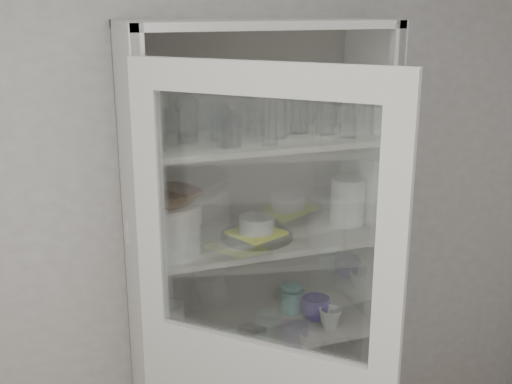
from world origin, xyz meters
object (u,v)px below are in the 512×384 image
object	(u,v)px
pantry_cabinet	(251,301)
cream_bowl	(171,213)
grey_bowl_stack	(348,201)
mug_white	(330,318)
white_canister	(170,322)
terracotta_bowl	(171,197)
goblet_1	(185,113)
measuring_cups	(250,333)
white_ramekin	(257,224)
mug_teal	(294,301)
goblet_2	(249,112)
plate_stack_front	(172,238)
mug_blue	(316,308)
goblet_3	(336,105)
yellow_trivet	(257,233)
plate_stack_back	(150,227)
glass_platter	(257,236)
teal_jar	(292,299)
goblet_0	(191,115)

from	to	relation	value
pantry_cabinet	cream_bowl	distance (m)	0.62
grey_bowl_stack	mug_white	xyz separation A→B (m)	(-0.13, -0.13, -0.46)
white_canister	terracotta_bowl	bearing A→B (deg)	-87.84
goblet_1	measuring_cups	xyz separation A→B (m)	(0.19, -0.21, -0.87)
white_canister	white_ramekin	bearing A→B (deg)	-7.44
grey_bowl_stack	mug_teal	xyz separation A→B (m)	(-0.21, 0.07, -0.45)
goblet_2	measuring_cups	bearing A→B (deg)	-109.02
goblet_2	mug_white	bearing A→B (deg)	-43.87
plate_stack_front	cream_bowl	bearing A→B (deg)	0.00
goblet_2	mug_blue	distance (m)	0.88
goblet_1	mug_teal	bearing A→B (deg)	-5.26
pantry_cabinet	measuring_cups	xyz separation A→B (m)	(-0.06, -0.17, -0.06)
mug_white	white_canister	xyz separation A→B (m)	(-0.64, 0.15, 0.03)
goblet_1	terracotta_bowl	distance (m)	0.35
goblet_3	mug_blue	xyz separation A→B (m)	(-0.14, -0.15, -0.84)
goblet_1	yellow_trivet	bearing A→B (deg)	-30.22
yellow_trivet	mug_white	size ratio (longest dim) A/B	1.90
measuring_cups	pantry_cabinet	bearing A→B (deg)	68.91
goblet_3	plate_stack_back	bearing A→B (deg)	-179.80
grey_bowl_stack	mug_blue	xyz separation A→B (m)	(-0.15, -0.04, -0.45)
white_ramekin	mug_teal	bearing A→B (deg)	25.16
glass_platter	measuring_cups	size ratio (longest dim) A/B	2.79
goblet_2	white_ramekin	distance (m)	0.45
mug_white	teal_jar	distance (m)	0.22
grey_bowl_stack	goblet_1	bearing A→B (deg)	170.54
cream_bowl	glass_platter	world-z (taller)	cream_bowl
goblet_3	terracotta_bowl	size ratio (longest dim) A/B	0.86
pantry_cabinet	white_ramekin	distance (m)	0.39
mug_blue	yellow_trivet	bearing A→B (deg)	157.94
plate_stack_back	mug_teal	bearing A→B (deg)	-3.34
teal_jar	glass_platter	bearing A→B (deg)	-154.46
goblet_1	white_ramekin	xyz separation A→B (m)	(0.24, -0.14, -0.43)
grey_bowl_stack	white_canister	bearing A→B (deg)	178.82
plate_stack_front	terracotta_bowl	world-z (taller)	terracotta_bowl
mug_teal	goblet_2	bearing A→B (deg)	159.47
cream_bowl	yellow_trivet	distance (m)	0.38
mug_white	goblet_0	bearing A→B (deg)	173.14
plate_stack_back	plate_stack_front	bearing A→B (deg)	-75.06
plate_stack_back	white_ramekin	xyz separation A→B (m)	(0.40, -0.13, 0.01)
teal_jar	plate_stack_front	bearing A→B (deg)	-165.51
plate_stack_back	glass_platter	size ratio (longest dim) A/B	0.67
goblet_0	mug_white	size ratio (longest dim) A/B	1.83
white_ramekin	mug_white	size ratio (longest dim) A/B	1.50
white_canister	pantry_cabinet	bearing A→B (deg)	8.25
goblet_3	mug_white	size ratio (longest dim) A/B	1.94
plate_stack_back	teal_jar	distance (m)	0.71
goblet_1	teal_jar	world-z (taller)	goblet_1
goblet_1	white_canister	bearing A→B (deg)	-140.54
yellow_trivet	white_ramekin	size ratio (longest dim) A/B	1.26
plate_stack_back	white_canister	xyz separation A→B (m)	(0.04, -0.09, -0.38)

